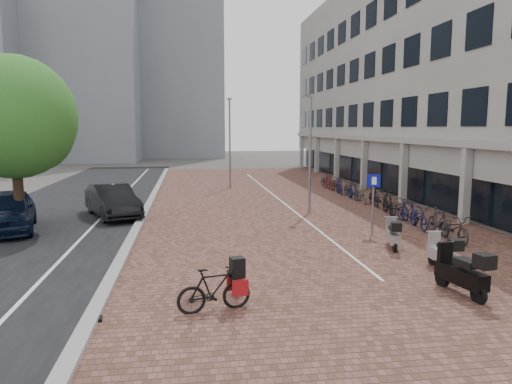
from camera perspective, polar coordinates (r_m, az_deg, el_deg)
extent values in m
plane|color=#474442|center=(15.67, 3.11, -7.64)|extent=(140.00, 140.00, 0.00)
cube|color=brown|center=(27.59, 2.36, -0.92)|extent=(14.50, 42.00, 0.04)
cube|color=black|center=(27.81, -20.54, -1.35)|extent=(8.00, 50.00, 0.03)
cube|color=gray|center=(27.22, -12.50, -1.09)|extent=(0.35, 42.00, 0.14)
cube|color=white|center=(27.44, -16.46, -1.26)|extent=(0.12, 44.00, 0.00)
cube|color=white|center=(27.62, 2.77, -0.86)|extent=(0.10, 30.00, 0.00)
cube|color=#A2A29D|center=(34.98, 19.79, 14.41)|extent=(8.00, 40.00, 13.00)
cube|color=black|center=(33.37, 14.07, 3.27)|extent=(0.15, 38.00, 3.20)
cube|color=#A2A29D|center=(33.21, 13.85, 6.28)|extent=(1.60, 38.00, 0.30)
cube|color=#A2A29D|center=(22.33, 23.76, 0.76)|extent=(0.35, 0.35, 3.40)
cube|color=#A2A29D|center=(27.57, 17.21, 2.27)|extent=(0.35, 0.35, 3.40)
cube|color=#A2A29D|center=(33.08, 12.79, 3.27)|extent=(0.35, 0.35, 3.40)
cube|color=#A2A29D|center=(38.73, 9.64, 3.98)|extent=(0.35, 0.35, 3.40)
cube|color=#A2A29D|center=(44.47, 7.29, 4.49)|extent=(0.35, 0.35, 3.40)
cube|color=#A2A29D|center=(50.28, 5.48, 4.88)|extent=(0.35, 0.35, 3.40)
cube|color=gray|center=(65.25, -20.47, 17.70)|extent=(14.00, 12.00, 32.00)
cube|color=gray|center=(70.39, -9.16, 14.83)|extent=(12.00, 10.00, 26.00)
imported|color=#0E1832|center=(21.59, -27.57, -2.00)|extent=(3.13, 5.24, 1.67)
imported|color=black|center=(23.19, -16.78, -1.02)|extent=(3.29, 4.87, 1.52)
imported|color=black|center=(11.01, -5.02, -11.58)|extent=(1.78, 0.84, 1.03)
cube|color=black|center=(10.86, -5.05, -9.26)|extent=(0.36, 0.35, 0.46)
cube|color=maroon|center=(10.98, -6.20, -11.35)|extent=(0.38, 0.18, 0.36)
cube|color=maroon|center=(11.00, -3.86, -11.29)|extent=(0.38, 0.18, 0.36)
cylinder|color=slate|center=(19.05, 13.78, -1.76)|extent=(0.07, 0.07, 2.17)
cube|color=#0A108D|center=(18.88, 13.91, 1.32)|extent=(0.47, 0.22, 0.49)
cylinder|color=gray|center=(23.05, 6.47, 4.35)|extent=(0.12, 0.12, 5.64)
cylinder|color=gray|center=(32.62, -3.16, 5.73)|extent=(0.12, 0.12, 6.06)
cylinder|color=#382619|center=(21.01, -26.50, -0.29)|extent=(0.39, 0.39, 3.03)
sphere|color=#2E6422|center=(20.85, -27.00, 7.99)|extent=(4.77, 4.77, 4.77)
sphere|color=#2E6422|center=(21.30, -24.95, 6.34)|extent=(3.03, 3.03, 3.03)
imported|color=black|center=(18.82, 22.56, -4.01)|extent=(0.70, 1.97, 1.04)
imported|color=black|center=(19.82, 20.99, -3.34)|extent=(0.57, 1.77, 1.05)
imported|color=#141838|center=(20.71, 18.91, -2.80)|extent=(0.93, 2.04, 1.04)
imported|color=#131436|center=(21.74, 17.66, -2.25)|extent=(0.61, 1.78, 1.05)
imported|color=black|center=(22.84, 16.77, -1.77)|extent=(0.70, 1.98, 1.04)
imported|color=black|center=(23.85, 15.50, -1.31)|extent=(0.72, 1.80, 1.05)
imported|color=black|center=(24.94, 14.72, -0.91)|extent=(0.74, 1.99, 1.04)
imported|color=black|center=(26.02, 13.88, -0.52)|extent=(0.69, 1.79, 1.05)
imported|color=#4E4C47|center=(27.01, 12.58, -0.20)|extent=(0.93, 2.04, 1.04)
imported|color=black|center=(28.03, 11.51, 0.13)|extent=(0.51, 1.75, 1.05)
imported|color=black|center=(29.16, 11.02, 0.41)|extent=(0.87, 2.03, 1.04)
imported|color=#141638|center=(30.17, 9.94, 0.70)|extent=(0.66, 1.79, 1.05)
imported|color=black|center=(31.31, 9.57, 0.94)|extent=(0.78, 2.00, 1.04)
imported|color=#521716|center=(32.34, 8.62, 1.19)|extent=(0.67, 1.79, 1.05)
imported|color=black|center=(33.48, 8.34, 1.40)|extent=(0.75, 1.99, 1.04)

